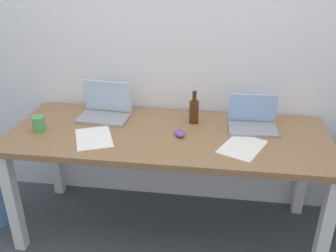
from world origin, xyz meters
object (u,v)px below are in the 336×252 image
Objects in this scene: desk at (168,146)px; computer_mouse at (180,133)px; laptop_right at (253,122)px; beer_bottle at (194,111)px; coffee_mug at (39,124)px; laptop_left at (105,110)px.

computer_mouse is (0.07, -0.02, 0.11)m from desk.
laptop_right is 0.48m from computer_mouse.
beer_bottle reaches higher than computer_mouse.
computer_mouse is at bearing -15.60° from desk.
desk is 0.29m from beer_bottle.
computer_mouse is at bearing 3.31° from coffee_mug.
computer_mouse is at bearing -159.78° from laptop_right.
laptop_left reaches higher than beer_bottle.
beer_bottle is 2.20× the size of computer_mouse.
coffee_mug is (-0.82, -0.07, 0.14)m from desk.
computer_mouse reaches higher than desk.
laptop_left is at bearing 35.75° from coffee_mug.
desk is 19.98× the size of computer_mouse.
laptop_left is 1.12× the size of laptop_right.
desk is 9.09× the size of beer_bottle.
coffee_mug is at bearing -144.25° from laptop_left.
beer_bottle is (-0.38, 0.04, 0.04)m from laptop_right.
desk is 0.52m from laptop_left.
computer_mouse is 1.05× the size of coffee_mug.
beer_bottle reaches higher than desk.
laptop_left is 3.67× the size of coffee_mug.
desk is at bearing -164.56° from laptop_right.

